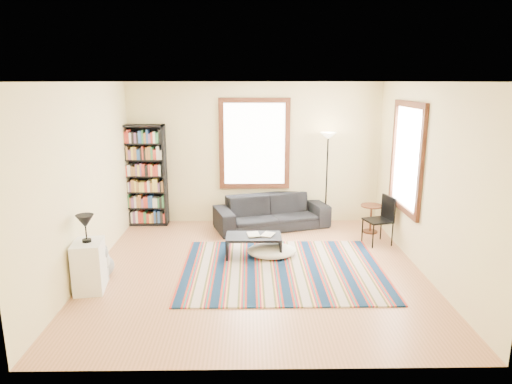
{
  "coord_description": "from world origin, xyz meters",
  "views": [
    {
      "loc": [
        -0.11,
        -6.51,
        2.81
      ],
      "look_at": [
        0.0,
        0.5,
        1.1
      ],
      "focal_mm": 32.0,
      "sensor_mm": 36.0,
      "label": 1
    }
  ],
  "objects_px": {
    "bookshelf": "(143,176)",
    "side_table": "(371,219)",
    "sofa": "(272,212)",
    "floor_lamp": "(327,180)",
    "floor_cushion": "(272,251)",
    "dog": "(102,260)",
    "folding_chair": "(378,220)",
    "coffee_table": "(254,246)",
    "white_cabinet": "(89,266)"
  },
  "relations": [
    {
      "from": "floor_lamp",
      "to": "dog",
      "type": "xyz_separation_m",
      "value": [
        -3.68,
        -2.37,
        -0.67
      ]
    },
    {
      "from": "sofa",
      "to": "white_cabinet",
      "type": "distance_m",
      "value": 3.78
    },
    {
      "from": "side_table",
      "to": "folding_chair",
      "type": "relative_size",
      "value": 0.63
    },
    {
      "from": "folding_chair",
      "to": "coffee_table",
      "type": "bearing_deg",
      "value": 178.32
    },
    {
      "from": "coffee_table",
      "to": "dog",
      "type": "bearing_deg",
      "value": -161.25
    },
    {
      "from": "bookshelf",
      "to": "floor_cushion",
      "type": "height_order",
      "value": "bookshelf"
    },
    {
      "from": "folding_chair",
      "to": "floor_cushion",
      "type": "bearing_deg",
      "value": -179.0
    },
    {
      "from": "sofa",
      "to": "bookshelf",
      "type": "relative_size",
      "value": 1.09
    },
    {
      "from": "floor_cushion",
      "to": "side_table",
      "type": "bearing_deg",
      "value": 32.1
    },
    {
      "from": "floor_lamp",
      "to": "dog",
      "type": "distance_m",
      "value": 4.43
    },
    {
      "from": "dog",
      "to": "bookshelf",
      "type": "bearing_deg",
      "value": 70.68
    },
    {
      "from": "floor_cushion",
      "to": "dog",
      "type": "bearing_deg",
      "value": -163.7
    },
    {
      "from": "side_table",
      "to": "dog",
      "type": "relative_size",
      "value": 1.02
    },
    {
      "from": "coffee_table",
      "to": "side_table",
      "type": "relative_size",
      "value": 1.67
    },
    {
      "from": "bookshelf",
      "to": "floor_cushion",
      "type": "xyz_separation_m",
      "value": [
        2.45,
        -1.8,
        -0.9
      ]
    },
    {
      "from": "folding_chair",
      "to": "side_table",
      "type": "bearing_deg",
      "value": 69.2
    },
    {
      "from": "white_cabinet",
      "to": "folding_chair",
      "type": "bearing_deg",
      "value": 13.65
    },
    {
      "from": "floor_cushion",
      "to": "folding_chair",
      "type": "distance_m",
      "value": 2.01
    },
    {
      "from": "coffee_table",
      "to": "sofa",
      "type": "bearing_deg",
      "value": 76.35
    },
    {
      "from": "sofa",
      "to": "dog",
      "type": "xyz_separation_m",
      "value": [
        -2.6,
        -2.27,
        -0.05
      ]
    },
    {
      "from": "bookshelf",
      "to": "floor_lamp",
      "type": "bearing_deg",
      "value": -2.71
    },
    {
      "from": "sofa",
      "to": "coffee_table",
      "type": "relative_size",
      "value": 2.42
    },
    {
      "from": "side_table",
      "to": "folding_chair",
      "type": "xyz_separation_m",
      "value": [
        -0.05,
        -0.63,
        0.16
      ]
    },
    {
      "from": "side_table",
      "to": "white_cabinet",
      "type": "height_order",
      "value": "white_cabinet"
    },
    {
      "from": "floor_lamp",
      "to": "coffee_table",
      "type": "bearing_deg",
      "value": -131.72
    },
    {
      "from": "sofa",
      "to": "floor_cushion",
      "type": "distance_m",
      "value": 1.55
    },
    {
      "from": "floor_lamp",
      "to": "bookshelf",
      "type": "bearing_deg",
      "value": 177.29
    },
    {
      "from": "bookshelf",
      "to": "floor_lamp",
      "type": "distance_m",
      "value": 3.6
    },
    {
      "from": "floor_lamp",
      "to": "side_table",
      "type": "bearing_deg",
      "value": -27.59
    },
    {
      "from": "sofa",
      "to": "coffee_table",
      "type": "xyz_separation_m",
      "value": [
        -0.37,
        -1.52,
        -0.14
      ]
    },
    {
      "from": "sofa",
      "to": "side_table",
      "type": "height_order",
      "value": "sofa"
    },
    {
      "from": "sofa",
      "to": "floor_lamp",
      "type": "relative_size",
      "value": 1.17
    },
    {
      "from": "sofa",
      "to": "side_table",
      "type": "relative_size",
      "value": 4.04
    },
    {
      "from": "coffee_table",
      "to": "folding_chair",
      "type": "distance_m",
      "value": 2.27
    },
    {
      "from": "floor_cushion",
      "to": "floor_lamp",
      "type": "bearing_deg",
      "value": 55.0
    },
    {
      "from": "sofa",
      "to": "floor_lamp",
      "type": "distance_m",
      "value": 1.24
    },
    {
      "from": "bookshelf",
      "to": "side_table",
      "type": "bearing_deg",
      "value": -7.6
    },
    {
      "from": "coffee_table",
      "to": "floor_lamp",
      "type": "bearing_deg",
      "value": 48.28
    },
    {
      "from": "sofa",
      "to": "floor_cushion",
      "type": "bearing_deg",
      "value": -109.8
    },
    {
      "from": "coffee_table",
      "to": "floor_cushion",
      "type": "relative_size",
      "value": 1.11
    },
    {
      "from": "side_table",
      "to": "dog",
      "type": "xyz_separation_m",
      "value": [
        -4.47,
        -1.96,
        -0.01
      ]
    },
    {
      "from": "sofa",
      "to": "dog",
      "type": "bearing_deg",
      "value": -155.98
    },
    {
      "from": "side_table",
      "to": "dog",
      "type": "bearing_deg",
      "value": -156.36
    },
    {
      "from": "floor_cushion",
      "to": "bookshelf",
      "type": "bearing_deg",
      "value": 143.67
    },
    {
      "from": "floor_lamp",
      "to": "side_table",
      "type": "height_order",
      "value": "floor_lamp"
    },
    {
      "from": "side_table",
      "to": "dog",
      "type": "height_order",
      "value": "side_table"
    },
    {
      "from": "coffee_table",
      "to": "white_cabinet",
      "type": "height_order",
      "value": "white_cabinet"
    },
    {
      "from": "white_cabinet",
      "to": "dog",
      "type": "relative_size",
      "value": 1.32
    },
    {
      "from": "side_table",
      "to": "dog",
      "type": "distance_m",
      "value": 4.88
    },
    {
      "from": "white_cabinet",
      "to": "dog",
      "type": "xyz_separation_m",
      "value": [
        0.03,
        0.45,
        -0.09
      ]
    }
  ]
}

